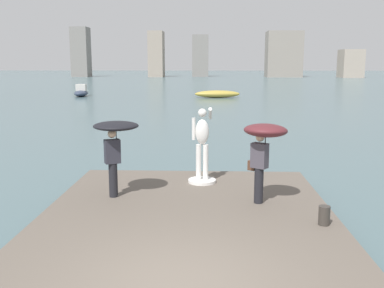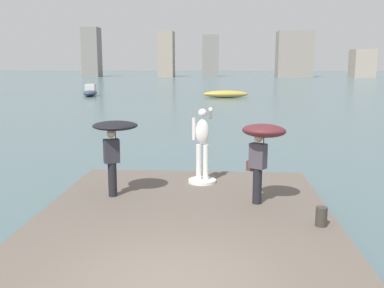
# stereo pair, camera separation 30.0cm
# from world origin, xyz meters

# --- Properties ---
(ground_plane) EXTENTS (400.00, 400.00, 0.00)m
(ground_plane) POSITION_xyz_m (0.00, 40.00, 0.00)
(ground_plane) COLOR #4C666B
(pier) EXTENTS (6.66, 10.29, 0.40)m
(pier) POSITION_xyz_m (0.00, 2.15, 0.20)
(pier) COLOR #60564C
(pier) RESTS_ON ground
(statue_white_figure) EXTENTS (0.79, 0.96, 2.15)m
(statue_white_figure) POSITION_xyz_m (0.28, 5.96, 1.33)
(statue_white_figure) COLOR white
(statue_white_figure) RESTS_ON pier
(onlooker_left) EXTENTS (1.51, 1.51, 1.93)m
(onlooker_left) POSITION_xyz_m (-1.89, 4.54, 1.96)
(onlooker_left) COLOR black
(onlooker_left) RESTS_ON pier
(onlooker_right) EXTENTS (1.45, 1.45, 1.97)m
(onlooker_right) POSITION_xyz_m (1.78, 4.08, 1.98)
(onlooker_right) COLOR black
(onlooker_right) RESTS_ON pier
(mooring_bollard) EXTENTS (0.24, 0.24, 0.41)m
(mooring_bollard) POSITION_xyz_m (2.91, 2.66, 0.60)
(mooring_bollard) COLOR #38332D
(mooring_bollard) RESTS_ON pier
(boat_near) EXTENTS (5.11, 1.79, 0.81)m
(boat_near) POSITION_xyz_m (1.34, 43.30, 0.40)
(boat_near) COLOR #B2993D
(boat_near) RESTS_ON ground
(boat_far) EXTENTS (1.82, 3.64, 1.38)m
(boat_far) POSITION_xyz_m (-14.46, 44.73, 0.49)
(boat_far) COLOR #2D384C
(boat_far) RESTS_ON ground
(distant_skyline) EXTENTS (80.48, 12.65, 13.94)m
(distant_skyline) POSITION_xyz_m (5.94, 121.51, 6.06)
(distant_skyline) COLOR gray
(distant_skyline) RESTS_ON ground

